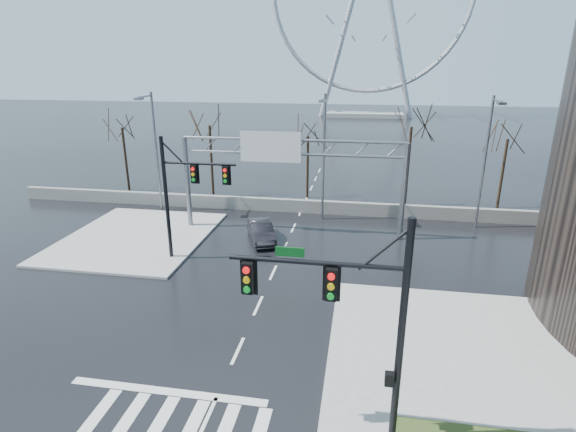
% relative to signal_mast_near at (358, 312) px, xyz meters
% --- Properties ---
extents(ground, '(260.00, 260.00, 0.00)m').
position_rel_signal_mast_near_xyz_m(ground, '(-5.14, 4.04, -4.87)').
color(ground, black).
rests_on(ground, ground).
extents(sidewalk_right_ext, '(12.00, 10.00, 0.15)m').
position_rel_signal_mast_near_xyz_m(sidewalk_right_ext, '(4.86, 6.04, -4.80)').
color(sidewalk_right_ext, gray).
rests_on(sidewalk_right_ext, ground).
extents(sidewalk_far, '(10.00, 12.00, 0.15)m').
position_rel_signal_mast_near_xyz_m(sidewalk_far, '(-16.14, 16.04, -4.80)').
color(sidewalk_far, gray).
rests_on(sidewalk_far, ground).
extents(barrier_wall, '(52.00, 0.50, 1.10)m').
position_rel_signal_mast_near_xyz_m(barrier_wall, '(-5.14, 24.04, -4.32)').
color(barrier_wall, slate).
rests_on(barrier_wall, ground).
extents(signal_mast_near, '(5.52, 0.41, 8.00)m').
position_rel_signal_mast_near_xyz_m(signal_mast_near, '(0.00, 0.00, 0.00)').
color(signal_mast_near, black).
rests_on(signal_mast_near, ground).
extents(signal_mast_far, '(4.72, 0.41, 8.00)m').
position_rel_signal_mast_near_xyz_m(signal_mast_far, '(-11.01, 13.00, -0.04)').
color(signal_mast_far, black).
rests_on(signal_mast_far, ground).
extents(sign_gantry, '(16.36, 0.40, 7.60)m').
position_rel_signal_mast_near_xyz_m(sign_gantry, '(-5.52, 19.00, 0.31)').
color(sign_gantry, slate).
rests_on(sign_gantry, ground).
extents(streetlight_left, '(0.50, 2.55, 10.00)m').
position_rel_signal_mast_near_xyz_m(streetlight_left, '(-17.14, 22.20, 1.01)').
color(streetlight_left, slate).
rests_on(streetlight_left, ground).
extents(streetlight_mid, '(0.50, 2.55, 10.00)m').
position_rel_signal_mast_near_xyz_m(streetlight_mid, '(-3.14, 22.20, 1.01)').
color(streetlight_mid, slate).
rests_on(streetlight_mid, ground).
extents(streetlight_right, '(0.50, 2.55, 10.00)m').
position_rel_signal_mast_near_xyz_m(streetlight_right, '(8.86, 22.20, 1.01)').
color(streetlight_right, slate).
rests_on(streetlight_right, ground).
extents(tree_far_left, '(3.50, 3.50, 7.00)m').
position_rel_signal_mast_near_xyz_m(tree_far_left, '(-23.14, 28.04, 0.70)').
color(tree_far_left, black).
rests_on(tree_far_left, ground).
extents(tree_left, '(3.75, 3.75, 7.50)m').
position_rel_signal_mast_near_xyz_m(tree_left, '(-14.14, 27.54, 1.10)').
color(tree_left, black).
rests_on(tree_left, ground).
extents(tree_center, '(3.25, 3.25, 6.50)m').
position_rel_signal_mast_near_xyz_m(tree_center, '(-5.14, 28.54, 0.30)').
color(tree_center, black).
rests_on(tree_center, ground).
extents(tree_right, '(3.90, 3.90, 7.80)m').
position_rel_signal_mast_near_xyz_m(tree_right, '(3.86, 27.54, 1.34)').
color(tree_right, black).
rests_on(tree_right, ground).
extents(tree_far_right, '(3.40, 3.40, 6.80)m').
position_rel_signal_mast_near_xyz_m(tree_far_right, '(11.86, 28.04, 0.54)').
color(tree_far_right, black).
rests_on(tree_far_right, ground).
extents(car, '(3.07, 4.65, 1.45)m').
position_rel_signal_mast_near_xyz_m(car, '(-7.02, 17.06, -4.15)').
color(car, black).
rests_on(car, ground).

